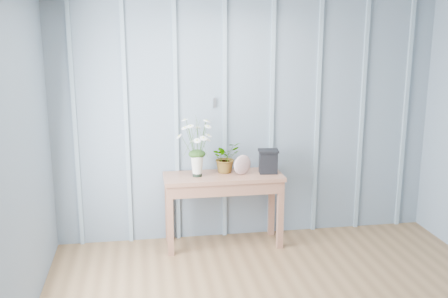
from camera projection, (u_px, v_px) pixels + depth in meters
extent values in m
cube|color=gray|center=(248.00, 121.00, 5.46)|extent=(4.00, 0.01, 2.50)
cube|color=silver|center=(215.00, 103.00, 5.34)|extent=(0.03, 0.01, 0.10)
cube|color=#89A2B0|center=(75.00, 126.00, 5.17)|extent=(0.04, 0.03, 2.50)
cube|color=#89A2B0|center=(126.00, 125.00, 5.25)|extent=(0.04, 0.03, 2.50)
cube|color=#89A2B0|center=(176.00, 123.00, 5.33)|extent=(0.04, 0.03, 2.50)
cube|color=#89A2B0|center=(225.00, 122.00, 5.41)|extent=(0.04, 0.03, 2.50)
cube|color=#89A2B0|center=(272.00, 120.00, 5.49)|extent=(0.04, 0.03, 2.50)
cube|color=#89A2B0|center=(317.00, 119.00, 5.56)|extent=(0.04, 0.03, 2.50)
cube|color=#89A2B0|center=(362.00, 118.00, 5.64)|extent=(0.04, 0.03, 2.50)
cube|color=#89A2B0|center=(405.00, 116.00, 5.72)|extent=(0.04, 0.03, 2.50)
cube|color=#8F5B44|center=(223.00, 177.00, 5.29)|extent=(1.20, 0.45, 0.04)
cube|color=#8F5B44|center=(223.00, 184.00, 5.31)|extent=(1.13, 0.42, 0.12)
cube|color=#8F5B44|center=(170.00, 221.00, 5.12)|extent=(0.06, 0.06, 0.71)
cube|color=#8F5B44|center=(280.00, 215.00, 5.29)|extent=(0.06, 0.06, 0.71)
cube|color=#8F5B44|center=(168.00, 209.00, 5.46)|extent=(0.06, 0.06, 0.71)
cube|color=#8F5B44|center=(271.00, 203.00, 5.63)|extent=(0.06, 0.06, 0.71)
cylinder|color=black|center=(197.00, 173.00, 5.23)|extent=(0.09, 0.09, 0.06)
cone|color=silver|center=(197.00, 165.00, 5.21)|extent=(0.16, 0.16, 0.22)
ellipsoid|color=#1B3C12|center=(197.00, 154.00, 5.18)|extent=(0.17, 0.14, 0.09)
imported|color=#1B3C12|center=(225.00, 157.00, 5.35)|extent=(0.37, 0.35, 0.32)
ellipsoid|color=#914954|center=(242.00, 165.00, 5.27)|extent=(0.21, 0.13, 0.20)
cube|color=black|center=(268.00, 162.00, 5.32)|extent=(0.19, 0.15, 0.22)
cube|color=black|center=(268.00, 151.00, 5.30)|extent=(0.22, 0.18, 0.02)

